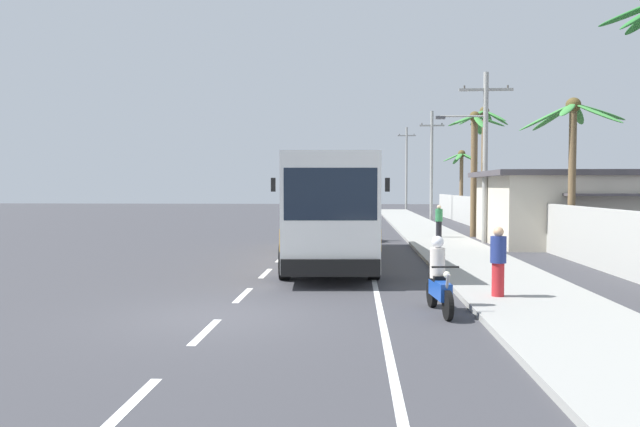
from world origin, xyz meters
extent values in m
plane|color=#3A3A3F|center=(0.00, 0.00, 0.00)|extent=(160.00, 160.00, 0.00)
cube|color=#999993|center=(6.80, 10.00, 0.07)|extent=(3.20, 90.00, 0.14)
cube|color=white|center=(0.00, -5.08, 0.00)|extent=(0.16, 2.00, 0.01)
cube|color=white|center=(0.00, -1.35, 0.00)|extent=(0.16, 2.00, 0.01)
cube|color=white|center=(0.00, 2.38, 0.00)|extent=(0.16, 2.00, 0.01)
cube|color=white|center=(0.00, 6.11, 0.00)|extent=(0.16, 2.00, 0.01)
cube|color=white|center=(0.00, 9.84, 0.00)|extent=(0.16, 2.00, 0.01)
cube|color=white|center=(0.00, 13.56, 0.00)|extent=(0.16, 2.00, 0.01)
cube|color=white|center=(0.00, 17.29, 0.00)|extent=(0.16, 2.00, 0.01)
cube|color=white|center=(0.00, 21.02, 0.00)|extent=(0.16, 2.00, 0.01)
cube|color=white|center=(0.00, 24.75, 0.00)|extent=(0.16, 2.00, 0.01)
cube|color=white|center=(0.00, 28.48, 0.00)|extent=(0.16, 2.00, 0.01)
cube|color=white|center=(0.00, 32.21, 0.00)|extent=(0.16, 2.00, 0.01)
cube|color=white|center=(0.00, 35.94, 0.00)|extent=(0.16, 2.00, 0.01)
cube|color=white|center=(0.00, 39.67, 0.00)|extent=(0.16, 2.00, 0.01)
cube|color=white|center=(0.00, 43.40, 0.00)|extent=(0.16, 2.00, 0.01)
cube|color=white|center=(0.00, 47.13, 0.00)|extent=(0.16, 2.00, 0.01)
cube|color=white|center=(3.28, 15.00, 0.00)|extent=(0.14, 70.00, 0.01)
cube|color=#B2B2AD|center=(10.60, 14.00, 0.98)|extent=(0.24, 60.00, 1.97)
cube|color=white|center=(1.75, 9.34, 1.99)|extent=(3.31, 12.42, 3.20)
cube|color=#192333|center=(1.74, 9.54, 2.55)|extent=(3.28, 11.44, 1.02)
cube|color=#192333|center=(2.11, 3.24, 2.47)|extent=(2.39, 0.24, 1.34)
cube|color=orange|center=(1.75, 9.34, 1.27)|extent=(3.33, 12.18, 0.58)
cube|color=black|center=(2.11, 3.15, 0.59)|extent=(2.55, 0.31, 0.44)
cube|color=#B7B7B7|center=(1.66, 10.87, 3.73)|extent=(1.58, 2.78, 0.28)
cube|color=black|center=(3.57, 3.54, 2.71)|extent=(0.12, 0.09, 0.36)
cube|color=black|center=(0.62, 3.36, 2.71)|extent=(0.12, 0.09, 0.36)
cylinder|color=black|center=(3.27, 5.12, 0.52)|extent=(0.38, 1.06, 1.04)
cylinder|color=black|center=(0.73, 4.97, 0.52)|extent=(0.38, 1.06, 1.04)
cylinder|color=black|center=(2.80, 13.09, 0.52)|extent=(0.38, 1.06, 1.04)
cylinder|color=black|center=(0.26, 12.94, 0.52)|extent=(0.38, 1.06, 1.04)
cylinder|color=black|center=(4.58, -0.14, 0.30)|extent=(0.16, 0.61, 0.60)
cylinder|color=black|center=(4.44, 1.21, 0.30)|extent=(0.18, 0.61, 0.60)
cube|color=#1947B2|center=(4.52, 0.48, 0.52)|extent=(0.35, 1.12, 0.36)
cube|color=black|center=(4.48, 0.78, 0.72)|extent=(0.30, 0.62, 0.12)
cylinder|color=gray|center=(4.57, -0.02, 0.60)|extent=(0.09, 0.32, 0.67)
cylinder|color=black|center=(4.56, 0.07, 1.04)|extent=(0.56, 0.10, 0.04)
sphere|color=#EAEACC|center=(4.57, -0.04, 0.90)|extent=(0.14, 0.14, 0.14)
cylinder|color=beige|center=(4.49, 0.73, 1.04)|extent=(0.32, 0.32, 0.64)
sphere|color=white|center=(4.49, 0.73, 1.49)|extent=(0.26, 0.26, 0.26)
cylinder|color=black|center=(3.64, 16.60, 0.30)|extent=(0.10, 0.60, 0.60)
cylinder|color=black|center=(3.63, 17.96, 0.30)|extent=(0.12, 0.60, 0.60)
cube|color=black|center=(3.63, 17.23, 0.52)|extent=(0.24, 1.10, 0.36)
cube|color=black|center=(3.63, 17.53, 0.72)|extent=(0.24, 0.60, 0.12)
cylinder|color=gray|center=(3.63, 16.72, 0.60)|extent=(0.06, 0.32, 0.67)
cylinder|color=black|center=(3.63, 16.82, 1.04)|extent=(0.56, 0.04, 0.04)
sphere|color=#EAEACC|center=(3.63, 16.70, 0.90)|extent=(0.14, 0.14, 0.14)
cylinder|color=#75388E|center=(3.63, 17.48, 1.05)|extent=(0.32, 0.32, 0.66)
sphere|color=white|center=(3.63, 17.48, 1.51)|extent=(0.26, 0.26, 0.26)
cylinder|color=black|center=(6.91, 18.19, 0.53)|extent=(0.28, 0.28, 0.79)
cylinder|color=#2D7A47|center=(6.91, 18.19, 1.24)|extent=(0.36, 0.36, 0.62)
sphere|color=beige|center=(6.91, 18.19, 1.64)|extent=(0.21, 0.21, 0.21)
cylinder|color=red|center=(6.02, 1.84, 0.53)|extent=(0.28, 0.28, 0.77)
cylinder|color=navy|center=(6.02, 1.84, 1.22)|extent=(0.36, 0.36, 0.61)
sphere|color=tan|center=(6.02, 1.84, 1.63)|extent=(0.23, 0.23, 0.23)
cylinder|color=#9E9E99|center=(8.85, 16.76, 4.01)|extent=(0.24, 0.24, 8.02)
cube|color=#9E9E99|center=(8.85, 16.76, 7.20)|extent=(2.51, 0.12, 0.12)
cylinder|color=#4C4742|center=(7.85, 16.76, 7.32)|extent=(0.08, 0.08, 0.16)
cylinder|color=#4C4742|center=(9.85, 16.76, 7.32)|extent=(0.08, 0.08, 0.16)
cylinder|color=#9E9E99|center=(7.79, 16.76, 5.97)|extent=(2.11, 0.09, 0.09)
cube|color=#4C4C51|center=(6.74, 16.76, 5.91)|extent=(0.44, 0.24, 0.14)
cylinder|color=#9E9E99|center=(8.82, 36.61, 4.33)|extent=(0.24, 0.24, 8.67)
cube|color=#9E9E99|center=(8.82, 36.61, 7.52)|extent=(1.98, 0.12, 0.12)
cylinder|color=#4C4742|center=(8.03, 36.61, 7.64)|extent=(0.08, 0.08, 0.16)
cylinder|color=#4C4742|center=(9.62, 36.61, 7.64)|extent=(0.08, 0.08, 0.16)
cylinder|color=#9E9E99|center=(8.50, 56.45, 4.66)|extent=(0.24, 0.24, 9.32)
cube|color=#9E9E99|center=(8.50, 56.45, 8.38)|extent=(2.05, 0.12, 0.12)
cylinder|color=#4C4742|center=(7.68, 56.45, 8.50)|extent=(0.08, 0.08, 0.16)
cylinder|color=#4C4742|center=(9.32, 56.45, 8.50)|extent=(0.08, 0.08, 0.16)
cylinder|color=brown|center=(10.71, 33.87, 2.54)|extent=(0.27, 0.27, 5.08)
ellipsoid|color=#3D893D|center=(11.35, 33.98, 4.79)|extent=(1.40, 0.59, 0.87)
ellipsoid|color=#3D893D|center=(11.14, 34.46, 4.99)|extent=(1.17, 1.42, 0.50)
ellipsoid|color=#3D893D|center=(10.50, 34.48, 4.78)|extent=(0.79, 1.39, 0.89)
ellipsoid|color=#3D893D|center=(10.03, 33.84, 4.86)|extent=(1.44, 0.43, 0.74)
ellipsoid|color=#3D893D|center=(10.42, 33.23, 4.90)|extent=(0.93, 1.46, 0.67)
ellipsoid|color=#3D893D|center=(11.16, 33.34, 4.87)|extent=(1.20, 1.32, 0.72)
sphere|color=brown|center=(10.71, 33.87, 5.13)|extent=(0.56, 0.56, 0.56)
cylinder|color=brown|center=(10.27, 23.85, 3.50)|extent=(0.31, 0.31, 7.01)
ellipsoid|color=#3D893D|center=(10.99, 23.97, 6.69)|extent=(1.55, 0.59, 0.93)
ellipsoid|color=#3D893D|center=(10.60, 24.57, 6.84)|extent=(1.02, 1.63, 0.64)
ellipsoid|color=#3D893D|center=(10.01, 24.56, 6.75)|extent=(0.87, 1.59, 0.83)
ellipsoid|color=#3D893D|center=(9.54, 23.96, 6.70)|extent=(1.56, 0.58, 0.91)
ellipsoid|color=#3D893D|center=(9.77, 23.22, 6.86)|extent=(1.29, 1.51, 0.61)
ellipsoid|color=#3D893D|center=(10.76, 23.28, 6.73)|extent=(1.29, 1.41, 0.86)
sphere|color=brown|center=(10.27, 23.85, 7.06)|extent=(0.56, 0.56, 0.56)
ellipsoid|color=#28702D|center=(9.16, 2.23, 6.68)|extent=(1.65, 1.01, 0.63)
cylinder|color=brown|center=(9.02, 20.28, 3.15)|extent=(0.35, 0.35, 6.30)
ellipsoid|color=#3D893D|center=(9.82, 20.34, 6.12)|extent=(1.66, 0.47, 0.67)
ellipsoid|color=#3D893D|center=(9.31, 20.95, 5.96)|extent=(0.93, 1.53, 0.99)
ellipsoid|color=#3D893D|center=(8.41, 20.84, 6.18)|extent=(1.47, 1.40, 0.54)
ellipsoid|color=#3D893D|center=(8.43, 19.72, 6.15)|extent=(1.45, 1.41, 0.60)
ellipsoid|color=#3D893D|center=(9.11, 19.54, 6.01)|extent=(0.55, 1.59, 0.89)
sphere|color=brown|center=(9.02, 20.28, 6.35)|extent=(0.56, 0.56, 0.56)
cylinder|color=brown|center=(10.93, 11.23, 2.84)|extent=(0.28, 0.28, 5.68)
ellipsoid|color=#3D893D|center=(11.97, 11.42, 5.49)|extent=(2.18, 0.74, 0.70)
ellipsoid|color=#3D893D|center=(11.43, 12.16, 5.49)|extent=(1.33, 2.07, 0.71)
ellipsoid|color=#3D893D|center=(10.44, 12.12, 5.36)|extent=(1.32, 2.00, 0.95)
ellipsoid|color=#3D893D|center=(9.95, 11.30, 5.29)|extent=(2.04, 0.50, 1.09)
ellipsoid|color=#3D893D|center=(10.41, 10.32, 5.45)|extent=(1.37, 2.03, 0.78)
ellipsoid|color=#3D893D|center=(11.50, 10.41, 5.33)|extent=(1.47, 1.89, 1.01)
sphere|color=brown|center=(10.93, 11.23, 5.73)|extent=(0.56, 0.56, 0.56)
camera|label=1|loc=(2.74, -12.18, 2.66)|focal=33.97mm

